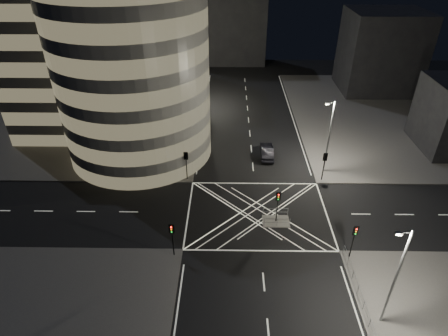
{
  "coord_description": "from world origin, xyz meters",
  "views": [
    {
      "loc": [
        -3.36,
        -33.69,
        27.91
      ],
      "look_at": [
        -3.94,
        4.97,
        3.0
      ],
      "focal_mm": 30.0,
      "sensor_mm": 36.0,
      "label": 1
    }
  ],
  "objects_px": {
    "traffic_signal_nl": "(172,234)",
    "street_lamp_right_far": "(329,135)",
    "traffic_signal_fl": "(186,160)",
    "traffic_signal_fr": "(325,162)",
    "traffic_signal_island": "(278,201)",
    "street_lamp_left_near": "(184,124)",
    "central_island": "(276,221)",
    "traffic_signal_nr": "(354,236)",
    "street_lamp_right_near": "(395,276)",
    "street_lamp_left_far": "(195,79)",
    "sedan": "(267,151)"
  },
  "relations": [
    {
      "from": "traffic_signal_nr",
      "to": "street_lamp_right_far",
      "type": "relative_size",
      "value": 0.4
    },
    {
      "from": "central_island",
      "to": "traffic_signal_fl",
      "type": "relative_size",
      "value": 0.75
    },
    {
      "from": "street_lamp_left_far",
      "to": "street_lamp_right_far",
      "type": "height_order",
      "value": "same"
    },
    {
      "from": "traffic_signal_island",
      "to": "street_lamp_left_near",
      "type": "relative_size",
      "value": 0.4
    },
    {
      "from": "street_lamp_left_near",
      "to": "street_lamp_right_far",
      "type": "height_order",
      "value": "same"
    },
    {
      "from": "traffic_signal_fr",
      "to": "sedan",
      "type": "bearing_deg",
      "value": 137.89
    },
    {
      "from": "traffic_signal_nr",
      "to": "street_lamp_right_near",
      "type": "xyz_separation_m",
      "value": [
        0.64,
        -7.2,
        2.63
      ]
    },
    {
      "from": "traffic_signal_nr",
      "to": "sedan",
      "type": "height_order",
      "value": "traffic_signal_nr"
    },
    {
      "from": "traffic_signal_fr",
      "to": "street_lamp_left_far",
      "type": "bearing_deg",
      "value": 128.17
    },
    {
      "from": "traffic_signal_nr",
      "to": "street_lamp_right_far",
      "type": "xyz_separation_m",
      "value": [
        0.64,
        15.8,
        2.63
      ]
    },
    {
      "from": "traffic_signal_island",
      "to": "street_lamp_right_far",
      "type": "bearing_deg",
      "value": 54.7
    },
    {
      "from": "central_island",
      "to": "street_lamp_right_near",
      "type": "height_order",
      "value": "street_lamp_right_near"
    },
    {
      "from": "street_lamp_right_far",
      "to": "street_lamp_right_near",
      "type": "relative_size",
      "value": 1.0
    },
    {
      "from": "street_lamp_right_far",
      "to": "traffic_signal_nl",
      "type": "bearing_deg",
      "value": -139.09
    },
    {
      "from": "traffic_signal_fr",
      "to": "sedan",
      "type": "xyz_separation_m",
      "value": [
        -6.7,
        6.06,
        -2.08
      ]
    },
    {
      "from": "traffic_signal_nl",
      "to": "street_lamp_right_far",
      "type": "distance_m",
      "value": 24.27
    },
    {
      "from": "traffic_signal_fl",
      "to": "traffic_signal_nl",
      "type": "xyz_separation_m",
      "value": [
        0.0,
        -13.6,
        0.0
      ]
    },
    {
      "from": "traffic_signal_fl",
      "to": "traffic_signal_fr",
      "type": "distance_m",
      "value": 17.6
    },
    {
      "from": "sedan",
      "to": "traffic_signal_nl",
      "type": "bearing_deg",
      "value": 61.7
    },
    {
      "from": "sedan",
      "to": "street_lamp_left_near",
      "type": "bearing_deg",
      "value": 4.96
    },
    {
      "from": "traffic_signal_fl",
      "to": "traffic_signal_nl",
      "type": "bearing_deg",
      "value": -90.0
    },
    {
      "from": "traffic_signal_fr",
      "to": "traffic_signal_island",
      "type": "height_order",
      "value": "same"
    },
    {
      "from": "traffic_signal_island",
      "to": "street_lamp_right_far",
      "type": "relative_size",
      "value": 0.4
    },
    {
      "from": "traffic_signal_nl",
      "to": "sedan",
      "type": "relative_size",
      "value": 0.79
    },
    {
      "from": "traffic_signal_fr",
      "to": "street_lamp_right_far",
      "type": "xyz_separation_m",
      "value": [
        0.64,
        2.2,
        2.63
      ]
    },
    {
      "from": "traffic_signal_nl",
      "to": "street_lamp_left_far",
      "type": "distance_m",
      "value": 36.9
    },
    {
      "from": "traffic_signal_fr",
      "to": "central_island",
      "type": "bearing_deg",
      "value": -129.33
    },
    {
      "from": "traffic_signal_fr",
      "to": "street_lamp_right_far",
      "type": "height_order",
      "value": "street_lamp_right_far"
    },
    {
      "from": "traffic_signal_fr",
      "to": "sedan",
      "type": "height_order",
      "value": "traffic_signal_fr"
    },
    {
      "from": "street_lamp_left_near",
      "to": "traffic_signal_fr",
      "type": "bearing_deg",
      "value": -15.92
    },
    {
      "from": "street_lamp_left_near",
      "to": "sedan",
      "type": "relative_size",
      "value": 1.99
    },
    {
      "from": "traffic_signal_fl",
      "to": "street_lamp_right_far",
      "type": "relative_size",
      "value": 0.4
    },
    {
      "from": "street_lamp_right_far",
      "to": "street_lamp_left_far",
      "type": "bearing_deg",
      "value": 131.94
    },
    {
      "from": "traffic_signal_nl",
      "to": "sedan",
      "type": "height_order",
      "value": "traffic_signal_nl"
    },
    {
      "from": "central_island",
      "to": "traffic_signal_fr",
      "type": "bearing_deg",
      "value": 50.67
    },
    {
      "from": "traffic_signal_fr",
      "to": "street_lamp_left_near",
      "type": "height_order",
      "value": "street_lamp_left_near"
    },
    {
      "from": "traffic_signal_fr",
      "to": "traffic_signal_island",
      "type": "bearing_deg",
      "value": -129.33
    },
    {
      "from": "traffic_signal_fl",
      "to": "traffic_signal_fr",
      "type": "bearing_deg",
      "value": 0.0
    },
    {
      "from": "central_island",
      "to": "traffic_signal_nl",
      "type": "distance_m",
      "value": 12.36
    },
    {
      "from": "traffic_signal_fl",
      "to": "sedan",
      "type": "xyz_separation_m",
      "value": [
        10.9,
        6.06,
        -2.08
      ]
    },
    {
      "from": "traffic_signal_fr",
      "to": "traffic_signal_island",
      "type": "relative_size",
      "value": 1.0
    },
    {
      "from": "traffic_signal_nl",
      "to": "street_lamp_right_far",
      "type": "height_order",
      "value": "street_lamp_right_far"
    },
    {
      "from": "central_island",
      "to": "traffic_signal_nl",
      "type": "height_order",
      "value": "traffic_signal_nl"
    },
    {
      "from": "traffic_signal_fl",
      "to": "street_lamp_left_near",
      "type": "distance_m",
      "value": 5.86
    },
    {
      "from": "traffic_signal_fr",
      "to": "street_lamp_left_near",
      "type": "xyz_separation_m",
      "value": [
        -18.24,
        5.2,
        2.63
      ]
    },
    {
      "from": "traffic_signal_fl",
      "to": "traffic_signal_fr",
      "type": "relative_size",
      "value": 1.0
    },
    {
      "from": "central_island",
      "to": "traffic_signal_fl",
      "type": "xyz_separation_m",
      "value": [
        -10.8,
        8.3,
        2.84
      ]
    },
    {
      "from": "street_lamp_right_near",
      "to": "street_lamp_right_far",
      "type": "bearing_deg",
      "value": 90.0
    },
    {
      "from": "traffic_signal_nr",
      "to": "sedan",
      "type": "bearing_deg",
      "value": 108.82
    },
    {
      "from": "traffic_signal_island",
      "to": "street_lamp_right_near",
      "type": "bearing_deg",
      "value": -59.25
    }
  ]
}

